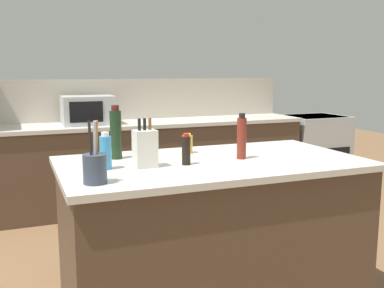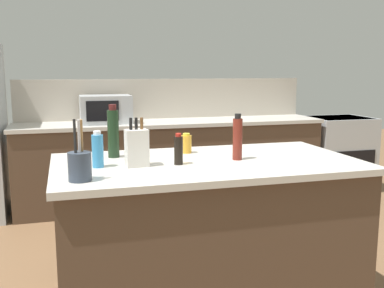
{
  "view_description": "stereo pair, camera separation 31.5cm",
  "coord_description": "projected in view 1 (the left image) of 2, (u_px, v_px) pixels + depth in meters",
  "views": [
    {
      "loc": [
        -1.15,
        -2.54,
        1.51
      ],
      "look_at": [
        0.0,
        0.35,
        0.99
      ],
      "focal_mm": 42.0,
      "sensor_mm": 36.0,
      "label": 1
    },
    {
      "loc": [
        -0.85,
        -2.64,
        1.51
      ],
      "look_at": [
        0.0,
        0.35,
        0.99
      ],
      "focal_mm": 42.0,
      "sensor_mm": 36.0,
      "label": 2
    }
  ],
  "objects": [
    {
      "name": "honey_jar",
      "position": [
        187.0,
        144.0,
        3.08
      ],
      "size": [
        0.07,
        0.07,
        0.14
      ],
      "color": "gold",
      "rests_on": "kitchen_island"
    },
    {
      "name": "knife_block",
      "position": [
        145.0,
        148.0,
        2.62
      ],
      "size": [
        0.14,
        0.11,
        0.29
      ],
      "rotation": [
        0.0,
        0.0,
        0.06
      ],
      "color": "beige",
      "rests_on": "kitchen_island"
    },
    {
      "name": "microwave",
      "position": [
        88.0,
        110.0,
        4.68
      ],
      "size": [
        0.53,
        0.39,
        0.3
      ],
      "color": "#ADB2B7",
      "rests_on": "back_counter_run"
    },
    {
      "name": "range_oven",
      "position": [
        313.0,
        151.0,
        5.82
      ],
      "size": [
        0.76,
        0.65,
        0.92
      ],
      "color": "#ADB2B7",
      "rests_on": "ground_plane"
    },
    {
      "name": "kitchen_island",
      "position": [
        212.0,
        231.0,
        2.92
      ],
      "size": [
        1.91,
        1.03,
        0.94
      ],
      "color": "#4C3828",
      "rests_on": "ground_plane"
    },
    {
      "name": "back_counter_run",
      "position": [
        156.0,
        163.0,
        5.05
      ],
      "size": [
        3.43,
        0.66,
        0.94
      ],
      "color": "#4C3828",
      "rests_on": "ground_plane"
    },
    {
      "name": "wine_bottle",
      "position": [
        116.0,
        134.0,
        2.87
      ],
      "size": [
        0.07,
        0.07,
        0.35
      ],
      "color": "black",
      "rests_on": "kitchen_island"
    },
    {
      "name": "utensil_crock",
      "position": [
        95.0,
        167.0,
        2.25
      ],
      "size": [
        0.12,
        0.12,
        0.32
      ],
      "color": "#333D4C",
      "rests_on": "kitchen_island"
    },
    {
      "name": "wall_backsplash",
      "position": [
        147.0,
        99.0,
        5.22
      ],
      "size": [
        3.39,
        0.03,
        0.46
      ],
      "primitive_type": "cube",
      "color": "#B2A899",
      "rests_on": "back_counter_run"
    },
    {
      "name": "soy_sauce_bottle",
      "position": [
        186.0,
        150.0,
        2.7
      ],
      "size": [
        0.05,
        0.05,
        0.19
      ],
      "color": "black",
      "rests_on": "kitchen_island"
    },
    {
      "name": "vinegar_bottle",
      "position": [
        242.0,
        137.0,
        2.87
      ],
      "size": [
        0.06,
        0.06,
        0.29
      ],
      "color": "maroon",
      "rests_on": "kitchen_island"
    },
    {
      "name": "dish_soap_bottle",
      "position": [
        106.0,
        152.0,
        2.57
      ],
      "size": [
        0.07,
        0.07,
        0.22
      ],
      "color": "#3384BC",
      "rests_on": "kitchen_island"
    }
  ]
}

